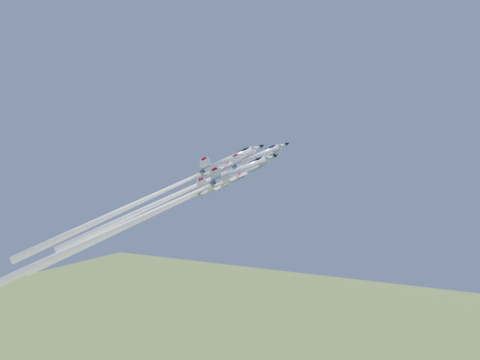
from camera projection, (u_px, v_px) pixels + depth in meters
The scene contains 4 objects.
jet_lead at pixel (181, 192), 121.46m from camera, with size 34.04×28.03×40.61m.
jet_left at pixel (148, 198), 125.46m from camera, with size 37.98×31.23×44.45m.
jet_right at pixel (148, 214), 112.23m from camera, with size 37.65×31.01×45.12m.
jet_slot at pixel (151, 215), 119.16m from camera, with size 33.22×27.29×38.32m.
Camera 1 is at (57.81, -106.02, 98.06)m, focal length 40.00 mm.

